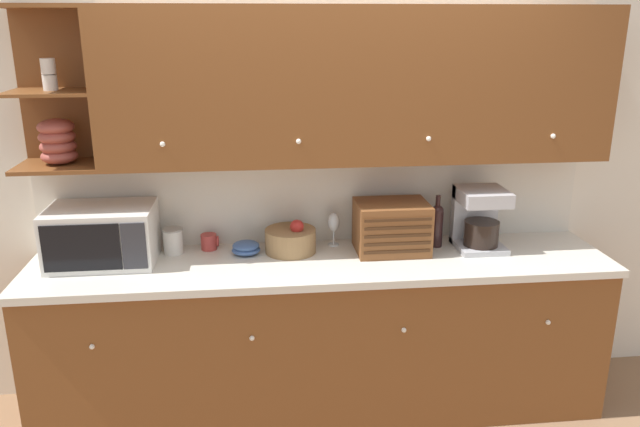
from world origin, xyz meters
name	(u,v)px	position (x,y,z in m)	size (l,w,h in m)	color
ground_plane	(316,376)	(0.00, 0.00, 0.00)	(24.00, 24.00, 0.00)	#896647
wall_back	(315,172)	(0.00, 0.03, 1.30)	(5.47, 0.06, 2.60)	silver
counter_unit	(322,334)	(0.00, -0.31, 0.45)	(3.09, 0.64, 0.90)	brown
backsplash_panel	(316,198)	(0.00, -0.01, 1.15)	(3.07, 0.01, 0.50)	silver
upper_cabinets	(350,86)	(0.16, -0.17, 1.80)	(3.07, 0.36, 0.79)	brown
microwave	(102,235)	(-1.15, -0.22, 1.05)	(0.54, 0.38, 0.30)	silver
storage_canister	(173,241)	(-0.80, -0.13, 0.97)	(0.11, 0.11, 0.14)	silver
mug	(209,242)	(-0.61, -0.09, 0.95)	(0.10, 0.09, 0.09)	#B73D38
bowl_stack_on_counter	(246,248)	(-0.40, -0.18, 0.94)	(0.16, 0.16, 0.07)	#3D5B93
fruit_basket	(291,240)	(-0.16, -0.18, 0.97)	(0.28, 0.28, 0.19)	#937047
wine_glass	(334,223)	(0.09, -0.10, 1.03)	(0.06, 0.06, 0.19)	silver
bread_box	(392,227)	(0.39, -0.22, 1.04)	(0.39, 0.30, 0.28)	brown
wine_bottle	(437,223)	(0.66, -0.18, 1.04)	(0.07, 0.07, 0.30)	black
coffee_maker	(479,218)	(0.89, -0.22, 1.07)	(0.26, 0.28, 0.34)	#B7B7BC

